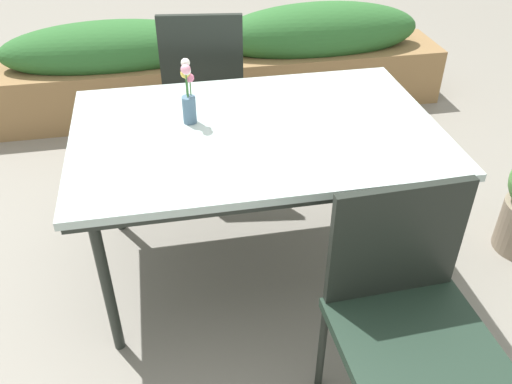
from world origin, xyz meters
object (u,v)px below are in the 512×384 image
(chair_near_right, at_px, (408,311))
(flower_vase, at_px, (188,94))
(planter_box, at_px, (221,63))
(dining_table, at_px, (256,138))
(chair_far_side, at_px, (204,85))

(chair_near_right, bearing_deg, flower_vase, -59.93)
(flower_vase, bearing_deg, planter_box, 78.20)
(planter_box, bearing_deg, dining_table, -92.47)
(dining_table, relative_size, chair_far_side, 1.51)
(chair_far_side, relative_size, planter_box, 0.31)
(chair_near_right, relative_size, planter_box, 0.28)
(chair_far_side, bearing_deg, flower_vase, -92.25)
(dining_table, height_order, chair_far_side, chair_far_side)
(dining_table, distance_m, planter_box, 1.72)
(dining_table, bearing_deg, planter_box, 87.53)
(chair_near_right, xyz_separation_m, chair_far_side, (-0.46, 1.69, 0.06))
(chair_near_right, relative_size, flower_vase, 3.26)
(chair_near_right, distance_m, planter_box, 2.55)
(dining_table, height_order, chair_near_right, chair_near_right)
(chair_near_right, xyz_separation_m, planter_box, (-0.26, 2.53, -0.17))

